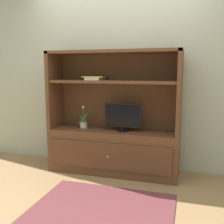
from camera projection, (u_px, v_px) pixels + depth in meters
ground_plane at (104, 183)px, 3.25m from camera, size 8.00×8.00×0.00m
painted_rear_wall at (120, 68)px, 3.74m from camera, size 6.00×0.10×2.80m
area_rug at (102, 209)px, 2.63m from camera, size 1.39×1.05×0.01m
media_console at (113, 136)px, 3.56m from camera, size 1.73×0.48×1.61m
tv_monitor at (123, 117)px, 3.44m from camera, size 0.48×0.16×0.36m
potted_plant at (84, 124)px, 3.66m from camera, size 0.12×0.11×0.31m
magazine_stack at (95, 78)px, 3.51m from camera, size 0.30×0.32×0.05m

